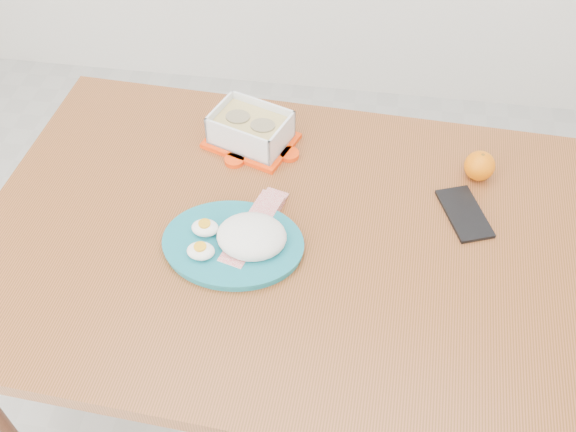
# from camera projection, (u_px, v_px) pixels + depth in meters

# --- Properties ---
(dining_table) EXTENTS (1.40, 0.97, 0.75)m
(dining_table) POSITION_uv_depth(u_px,v_px,m) (288.00, 259.00, 1.45)
(dining_table) COLOR brown
(dining_table) RESTS_ON ground
(food_container) EXTENTS (0.24, 0.21, 0.09)m
(food_container) POSITION_uv_depth(u_px,v_px,m) (251.00, 129.00, 1.56)
(food_container) COLOR #FF3B07
(food_container) RESTS_ON dining_table
(orange_fruit) EXTENTS (0.07, 0.07, 0.07)m
(orange_fruit) POSITION_uv_depth(u_px,v_px,m) (480.00, 166.00, 1.49)
(orange_fruit) COLOR orange
(orange_fruit) RESTS_ON dining_table
(rice_plate) EXTENTS (0.30, 0.30, 0.08)m
(rice_plate) POSITION_uv_depth(u_px,v_px,m) (239.00, 239.00, 1.35)
(rice_plate) COLOR #177381
(rice_plate) RESTS_ON dining_table
(candy_bar) EXTENTS (0.11, 0.23, 0.02)m
(candy_bar) POSITION_uv_depth(u_px,v_px,m) (253.00, 230.00, 1.39)
(candy_bar) COLOR #BE0910
(candy_bar) RESTS_ON dining_table
(smartphone) EXTENTS (0.13, 0.17, 0.01)m
(smartphone) POSITION_uv_depth(u_px,v_px,m) (464.00, 213.00, 1.43)
(smartphone) COLOR black
(smartphone) RESTS_ON dining_table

